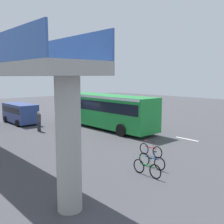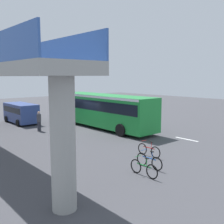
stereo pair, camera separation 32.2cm
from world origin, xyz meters
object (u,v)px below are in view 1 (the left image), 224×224
(bicycle_red, at_px, (151,150))
(bicycle_green, at_px, (147,168))
(parked_van, at_px, (20,112))
(city_bus, at_px, (104,108))
(bicycle_blue, at_px, (152,161))
(pedestrian, at_px, (39,121))
(traffic_sign, at_px, (144,108))

(bicycle_red, distance_m, bicycle_green, 3.28)
(parked_van, bearing_deg, city_bus, -147.65)
(parked_van, relative_size, bicycle_blue, 2.71)
(bicycle_red, bearing_deg, parked_van, 4.32)
(bicycle_blue, relative_size, pedestrian, 0.99)
(bicycle_green, height_order, pedestrian, pedestrian)
(parked_van, xyz_separation_m, pedestrian, (-5.07, 0.43, -0.30))
(city_bus, relative_size, bicycle_green, 6.52)
(traffic_sign, bearing_deg, bicycle_green, 132.15)
(city_bus, xyz_separation_m, bicycle_blue, (-10.11, 5.21, -1.51))
(bicycle_red, xyz_separation_m, bicycle_blue, (-1.38, 1.56, 0.00))
(parked_van, bearing_deg, bicycle_green, 175.69)
(bicycle_red, distance_m, bicycle_blue, 2.08)
(parked_van, distance_m, bicycle_blue, 17.86)
(parked_van, bearing_deg, traffic_sign, -143.62)
(parked_van, bearing_deg, bicycle_red, -175.68)
(bicycle_green, distance_m, traffic_sign, 12.19)
(parked_van, height_order, bicycle_green, parked_van)
(bicycle_green, distance_m, bicycle_blue, 1.21)
(pedestrian, bearing_deg, parked_van, -4.80)
(city_bus, bearing_deg, parked_van, 32.35)
(bicycle_green, xyz_separation_m, bicycle_blue, (0.57, -1.07, 0.00))
(bicycle_green, height_order, bicycle_blue, same)
(city_bus, xyz_separation_m, pedestrian, (2.66, 5.32, -1.00))
(city_bus, distance_m, bicycle_red, 9.58)
(bicycle_blue, bearing_deg, pedestrian, 0.49)
(pedestrian, bearing_deg, traffic_sign, -123.12)
(bicycle_red, bearing_deg, bicycle_green, 126.58)
(bicycle_green, distance_m, pedestrian, 13.39)
(bicycle_red, height_order, traffic_sign, traffic_sign)
(city_bus, height_order, bicycle_red, city_bus)
(city_bus, distance_m, bicycle_blue, 11.47)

